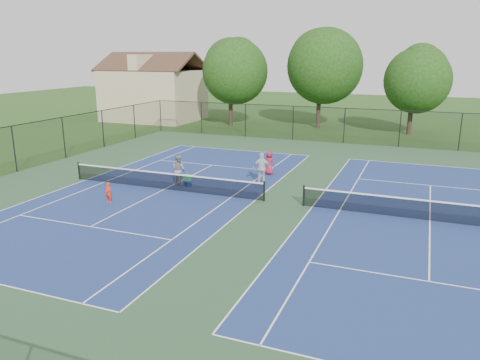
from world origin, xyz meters
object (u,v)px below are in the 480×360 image
at_px(tree_back_c, 414,76).
at_px(ball_crate, 188,183).
at_px(child_player, 108,193).
at_px(clapboard_house, 154,93).
at_px(instructor, 179,170).
at_px(bystander_a, 262,168).
at_px(tree_back_b, 321,62).
at_px(ball_hopper, 187,178).
at_px(tree_back_a, 230,68).
at_px(bystander_c, 269,163).

xyz_separation_m(tree_back_c, ball_crate, (-11.10, -23.91, -5.32)).
relative_size(child_player, ball_crate, 2.80).
distance_m(clapboard_house, instructor, 28.96).
bearing_deg(ball_crate, bystander_a, 29.09).
height_order(tree_back_b, child_player, tree_back_b).
bearing_deg(ball_hopper, child_player, -118.13).
bearing_deg(ball_crate, tree_back_a, 106.76).
xyz_separation_m(bystander_a, ball_hopper, (-3.81, -2.12, -0.43)).
bearing_deg(bystander_a, child_player, 23.32).
bearing_deg(instructor, tree_back_c, -98.01).
xyz_separation_m(tree_back_a, ball_hopper, (6.90, -22.91, -5.53)).
xyz_separation_m(tree_back_b, child_player, (-4.39, -29.19, -6.06)).
bearing_deg(tree_back_b, tree_back_c, -6.34).
relative_size(tree_back_a, instructor, 5.13).
relative_size(tree_back_c, clapboard_house, 0.78).
bearing_deg(child_player, clapboard_house, 129.59).
bearing_deg(ball_crate, clapboard_house, 125.25).
distance_m(instructor, bystander_a, 4.86).
bearing_deg(bystander_c, tree_back_a, -57.17).
height_order(tree_back_c, bystander_c, tree_back_c).
bearing_deg(ball_hopper, instructor, 172.62).
distance_m(tree_back_a, clapboard_house, 10.47).
height_order(tree_back_b, instructor, tree_back_b).
bearing_deg(ball_crate, tree_back_c, 65.10).
height_order(bystander_c, ball_hopper, bystander_c).
height_order(tree_back_a, instructor, tree_back_a).
height_order(tree_back_b, ball_hopper, tree_back_b).
xyz_separation_m(tree_back_b, bystander_c, (1.42, -20.54, -5.85)).
xyz_separation_m(instructor, ball_crate, (0.60, -0.08, -0.73)).
relative_size(tree_back_b, ball_crate, 26.10).
distance_m(clapboard_house, child_player, 31.86).
distance_m(bystander_a, bystander_c, 2.28).
bearing_deg(ball_hopper, clapboard_house, 125.25).
distance_m(tree_back_a, tree_back_b, 9.24).
distance_m(bystander_a, ball_hopper, 4.38).
distance_m(tree_back_b, ball_hopper, 25.73).
distance_m(tree_back_b, bystander_c, 21.40).
xyz_separation_m(child_player, bystander_a, (6.10, 6.40, 0.40)).
xyz_separation_m(tree_back_b, instructor, (-2.69, -24.83, -5.70)).
height_order(tree_back_c, ball_crate, tree_back_c).
relative_size(tree_back_c, bystander_a, 4.49).
xyz_separation_m(clapboard_house, child_player, (14.61, -28.19, -2.55)).
bearing_deg(bystander_c, tree_back_b, -82.55).
bearing_deg(instructor, tree_back_b, -78.07).
bearing_deg(ball_hopper, bystander_c, 51.15).
bearing_deg(clapboard_house, instructor, -55.62).
height_order(ball_crate, ball_hopper, ball_hopper).
distance_m(child_player, ball_crate, 4.87).
height_order(child_player, ball_hopper, child_player).
relative_size(clapboard_house, instructor, 6.05).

